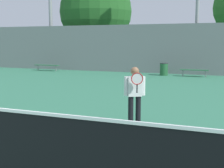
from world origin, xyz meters
name	(u,v)px	position (x,y,z in m)	size (l,w,h in m)	color
tennis_player	(135,92)	(2.23, 3.68, 0.87)	(0.53, 0.51, 1.53)	black
bench_courtside_near	(194,70)	(2.34, 15.76, 0.39)	(1.74, 0.40, 0.44)	#28663D
bench_courtside_far	(47,65)	(-8.39, 15.76, 0.40)	(1.96, 0.40, 0.44)	#28663D
trash_bin	(164,69)	(0.44, 15.75, 0.41)	(0.54, 0.54, 0.81)	#235B33
back_fence	(162,49)	(0.00, 16.93, 1.67)	(33.45, 0.06, 3.34)	gray
tree_green_tall	(96,12)	(-6.71, 20.97, 4.70)	(6.18, 6.18, 7.79)	brown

